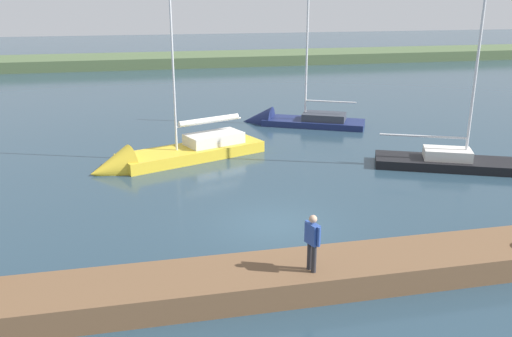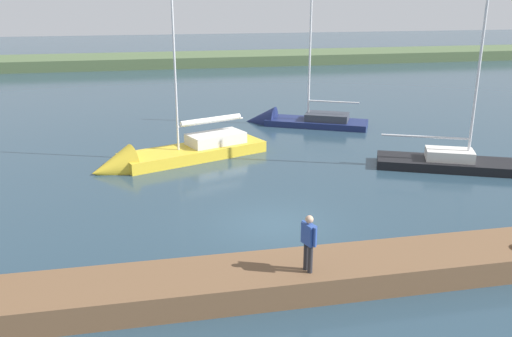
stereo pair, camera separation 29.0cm
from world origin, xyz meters
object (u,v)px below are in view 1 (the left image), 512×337
Objects in this scene: sailboat_behind_pier at (291,123)px; person_on_dock at (312,239)px; sailboat_far_right at (168,158)px; sailboat_mid_channel at (488,167)px.

sailboat_behind_pier reaches higher than person_on_dock.
person_on_dock is (-3.13, 13.63, 1.51)m from sailboat_far_right.
sailboat_mid_channel is at bearing 18.13° from person_on_dock.
sailboat_far_right is at bearing 83.87° from person_on_dock.
person_on_dock is at bearing -119.35° from sailboat_mid_channel.
sailboat_far_right is 10.76m from sailboat_behind_pier.
sailboat_behind_pier is 0.87× the size of sailboat_mid_channel.
sailboat_mid_channel is 6.82× the size of person_on_dock.
person_on_dock is (11.95, 9.07, 1.57)m from sailboat_mid_channel.
sailboat_behind_pier is 13.18m from sailboat_mid_channel.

